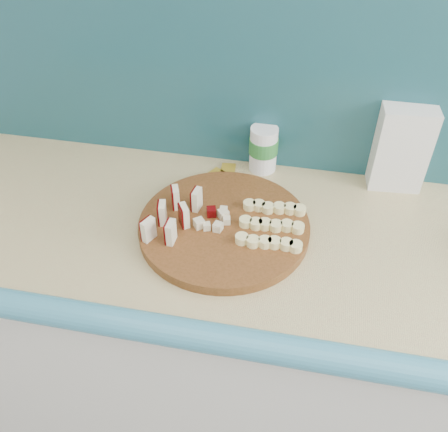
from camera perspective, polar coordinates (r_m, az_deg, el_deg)
kitchen_counter at (r=1.50m, az=12.06°, el=-15.82°), size 2.20×0.63×0.91m
backsplash at (r=1.25m, az=17.14°, el=14.11°), size 2.20×0.02×0.50m
cutting_board at (r=1.15m, az=0.00°, el=-1.21°), size 0.41×0.41×0.02m
apple_wedges at (r=1.13m, az=-5.86°, el=0.22°), size 0.10×0.15×0.05m
apple_chunks at (r=1.14m, az=-1.24°, el=-0.26°), size 0.05×0.06×0.02m
banana_slices at (r=1.13m, az=5.44°, el=-1.00°), size 0.15×0.15×0.02m
flour_bag at (r=1.31m, az=19.53°, el=7.54°), size 0.13×0.10×0.22m
canister at (r=1.31m, az=4.52°, el=7.75°), size 0.08×0.08×0.12m
banana_peel at (r=1.27m, az=-0.13°, el=3.30°), size 0.24×0.20×0.01m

